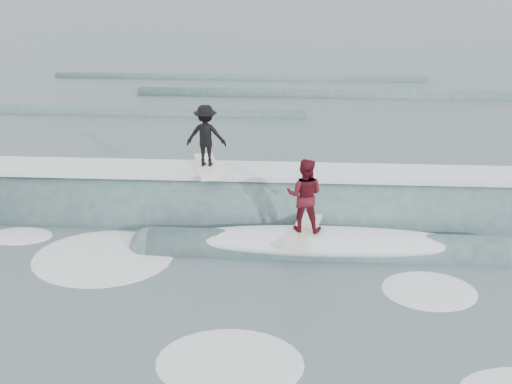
{
  "coord_description": "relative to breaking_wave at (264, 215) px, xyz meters",
  "views": [
    {
      "loc": [
        0.8,
        -11.5,
        7.15
      ],
      "look_at": [
        0.0,
        2.58,
        1.1
      ],
      "focal_mm": 40.0,
      "sensor_mm": 36.0,
      "label": 1
    }
  ],
  "objects": [
    {
      "name": "ground",
      "position": [
        -0.19,
        -3.36,
        -0.03
      ],
      "size": [
        160.0,
        160.0,
        0.0
      ],
      "primitive_type": "plane",
      "color": "#3F575C",
      "rests_on": "ground"
    },
    {
      "name": "breaking_wave",
      "position": [
        0.0,
        0.0,
        0.0
      ],
      "size": [
        22.56,
        4.09,
        2.62
      ],
      "color": "#345258",
      "rests_on": "ground"
    },
    {
      "name": "surfer_black",
      "position": [
        -1.64,
        0.23,
        2.24
      ],
      "size": [
        1.14,
        2.07,
        1.84
      ],
      "color": "white",
      "rests_on": "ground"
    },
    {
      "name": "surfer_red",
      "position": [
        1.08,
        -1.97,
        1.45
      ],
      "size": [
        1.06,
        2.07,
        1.98
      ],
      "color": "silver",
      "rests_on": "ground"
    },
    {
      "name": "whitewater",
      "position": [
        -0.9,
        -4.22,
        -0.03
      ],
      "size": [
        13.81,
        6.88,
        0.1
      ],
      "color": "white",
      "rests_on": "ground"
    },
    {
      "name": "far_swells",
      "position": [
        -2.11,
        14.29,
        -0.03
      ],
      "size": [
        35.31,
        8.65,
        0.8
      ],
      "color": "#345258",
      "rests_on": "ground"
    }
  ]
}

